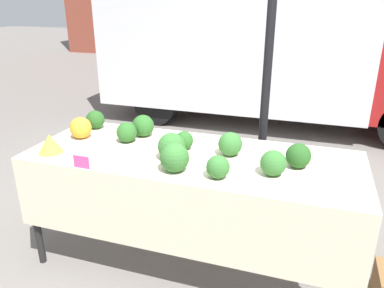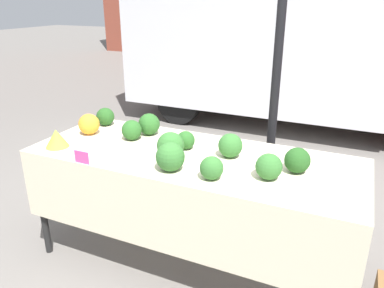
% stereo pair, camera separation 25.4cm
% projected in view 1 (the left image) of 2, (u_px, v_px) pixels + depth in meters
% --- Properties ---
extents(ground_plane, '(40.00, 40.00, 0.00)m').
position_uv_depth(ground_plane, '(192.00, 260.00, 2.89)').
color(ground_plane, slate).
extents(tent_pole, '(0.07, 0.07, 2.22)m').
position_uv_depth(tent_pole, '(265.00, 101.00, 3.03)').
color(tent_pole, black).
rests_on(tent_pole, ground_plane).
extents(parked_truck, '(5.11, 2.09, 2.74)m').
position_uv_depth(parked_truck, '(265.00, 28.00, 5.80)').
color(parked_truck, silver).
rests_on(parked_truck, ground_plane).
extents(market_table, '(2.28, 0.87, 0.88)m').
position_uv_depth(market_table, '(189.00, 173.00, 2.55)').
color(market_table, beige).
rests_on(market_table, ground_plane).
extents(orange_cauliflower, '(0.16, 0.16, 0.16)m').
position_uv_depth(orange_cauliflower, '(81.00, 128.00, 2.85)').
color(orange_cauliflower, orange).
rests_on(orange_cauliflower, market_table).
extents(romanesco_head, '(0.17, 0.17, 0.13)m').
position_uv_depth(romanesco_head, '(50.00, 144.00, 2.59)').
color(romanesco_head, '#93B238').
rests_on(romanesco_head, market_table).
extents(broccoli_head_0, '(0.13, 0.13, 0.13)m').
position_uv_depth(broccoli_head_0, '(184.00, 140.00, 2.64)').
color(broccoli_head_0, '#285B23').
rests_on(broccoli_head_0, market_table).
extents(broccoli_head_1, '(0.15, 0.15, 0.15)m').
position_uv_depth(broccoli_head_1, '(127.00, 132.00, 2.77)').
color(broccoli_head_1, '#285B23').
rests_on(broccoli_head_1, market_table).
extents(broccoli_head_2, '(0.14, 0.14, 0.14)m').
position_uv_depth(broccoli_head_2, '(218.00, 167.00, 2.22)').
color(broccoli_head_2, '#336B2D').
rests_on(broccoli_head_2, market_table).
extents(broccoli_head_3, '(0.16, 0.16, 0.16)m').
position_uv_depth(broccoli_head_3, '(230.00, 144.00, 2.54)').
color(broccoli_head_3, '#336B2D').
rests_on(broccoli_head_3, market_table).
extents(broccoli_head_4, '(0.17, 0.17, 0.17)m').
position_uv_depth(broccoli_head_4, '(143.00, 126.00, 2.89)').
color(broccoli_head_4, '#285B23').
rests_on(broccoli_head_4, market_table).
extents(broccoli_head_5, '(0.16, 0.16, 0.16)m').
position_uv_depth(broccoli_head_5, '(298.00, 156.00, 2.36)').
color(broccoli_head_5, '#23511E').
rests_on(broccoli_head_5, market_table).
extents(broccoli_head_6, '(0.15, 0.15, 0.15)m').
position_uv_depth(broccoli_head_6, '(95.00, 120.00, 3.06)').
color(broccoli_head_6, '#23511E').
rests_on(broccoli_head_6, market_table).
extents(broccoli_head_7, '(0.16, 0.16, 0.16)m').
position_uv_depth(broccoli_head_7, '(273.00, 163.00, 2.25)').
color(broccoli_head_7, '#336B2D').
rests_on(broccoli_head_7, market_table).
extents(broccoli_head_8, '(0.18, 0.18, 0.18)m').
position_uv_depth(broccoli_head_8, '(175.00, 158.00, 2.30)').
color(broccoli_head_8, '#336B2D').
rests_on(broccoli_head_8, market_table).
extents(broccoli_head_9, '(0.18, 0.18, 0.18)m').
position_uv_depth(broccoli_head_9, '(171.00, 146.00, 2.47)').
color(broccoli_head_9, '#336B2D').
rests_on(broccoli_head_9, market_table).
extents(price_sign, '(0.11, 0.01, 0.08)m').
position_uv_depth(price_sign, '(81.00, 162.00, 2.36)').
color(price_sign, '#EF4793').
rests_on(price_sign, market_table).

